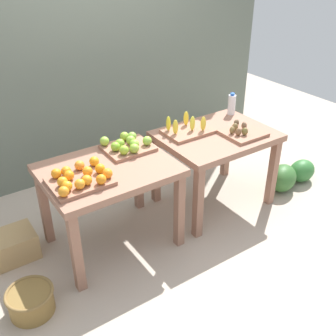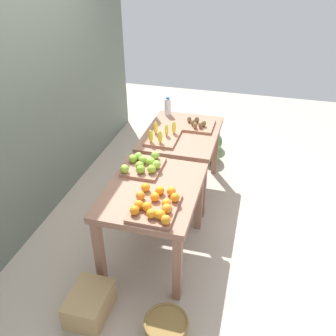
{
  "view_description": "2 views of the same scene",
  "coord_description": "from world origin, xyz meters",
  "px_view_note": "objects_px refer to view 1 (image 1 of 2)",
  "views": [
    {
      "loc": [
        -1.7,
        -2.53,
        2.34
      ],
      "look_at": [
        0.02,
        0.0,
        0.56
      ],
      "focal_mm": 42.7,
      "sensor_mm": 36.0,
      "label": 1
    },
    {
      "loc": [
        -2.99,
        -0.79,
        2.58
      ],
      "look_at": [
        0.06,
        0.03,
        0.58
      ],
      "focal_mm": 38.55,
      "sensor_mm": 36.0,
      "label": 2
    }
  ],
  "objects_px": {
    "orange_bin": "(80,178)",
    "watermelon_pile": "(290,175)",
    "display_table_left": "(109,179)",
    "banana_crate": "(187,129)",
    "wicker_basket": "(31,301)",
    "kiwi_bin": "(242,132)",
    "apple_bin": "(127,145)",
    "water_bottle": "(232,104)",
    "display_table_right": "(216,144)",
    "cardboard_produce_box": "(11,246)"
  },
  "relations": [
    {
      "from": "apple_bin",
      "to": "wicker_basket",
      "type": "bearing_deg",
      "value": -154.88
    },
    {
      "from": "kiwi_bin",
      "to": "orange_bin",
      "type": "bearing_deg",
      "value": 178.07
    },
    {
      "from": "banana_crate",
      "to": "display_table_right",
      "type": "bearing_deg",
      "value": -35.97
    },
    {
      "from": "orange_bin",
      "to": "kiwi_bin",
      "type": "xyz_separation_m",
      "value": [
        1.57,
        -0.05,
        -0.02
      ]
    },
    {
      "from": "apple_bin",
      "to": "cardboard_produce_box",
      "type": "distance_m",
      "value": 1.28
    },
    {
      "from": "banana_crate",
      "to": "kiwi_bin",
      "type": "bearing_deg",
      "value": -39.25
    },
    {
      "from": "banana_crate",
      "to": "wicker_basket",
      "type": "xyz_separation_m",
      "value": [
        -1.74,
        -0.51,
        -0.7
      ]
    },
    {
      "from": "orange_bin",
      "to": "display_table_left",
      "type": "bearing_deg",
      "value": 21.11
    },
    {
      "from": "display_table_left",
      "to": "kiwi_bin",
      "type": "height_order",
      "value": "kiwi_bin"
    },
    {
      "from": "display_table_left",
      "to": "wicker_basket",
      "type": "bearing_deg",
      "value": -157.35
    },
    {
      "from": "orange_bin",
      "to": "water_bottle",
      "type": "height_order",
      "value": "water_bottle"
    },
    {
      "from": "display_table_left",
      "to": "apple_bin",
      "type": "bearing_deg",
      "value": 32.11
    },
    {
      "from": "kiwi_bin",
      "to": "water_bottle",
      "type": "xyz_separation_m",
      "value": [
        0.26,
        0.44,
        0.08
      ]
    },
    {
      "from": "display_table_left",
      "to": "watermelon_pile",
      "type": "height_order",
      "value": "display_table_left"
    },
    {
      "from": "apple_bin",
      "to": "banana_crate",
      "type": "distance_m",
      "value": 0.63
    },
    {
      "from": "display_table_right",
      "to": "orange_bin",
      "type": "xyz_separation_m",
      "value": [
        -1.4,
        -0.11,
        0.16
      ]
    },
    {
      "from": "kiwi_bin",
      "to": "wicker_basket",
      "type": "xyz_separation_m",
      "value": [
        -2.13,
        -0.19,
        -0.69
      ]
    },
    {
      "from": "water_bottle",
      "to": "watermelon_pile",
      "type": "relative_size",
      "value": 0.31
    },
    {
      "from": "water_bottle",
      "to": "cardboard_produce_box",
      "type": "xyz_separation_m",
      "value": [
        -2.34,
        0.02,
        -0.75
      ]
    },
    {
      "from": "cardboard_produce_box",
      "to": "kiwi_bin",
      "type": "bearing_deg",
      "value": -12.42
    },
    {
      "from": "display_table_left",
      "to": "wicker_basket",
      "type": "relative_size",
      "value": 3.06
    },
    {
      "from": "wicker_basket",
      "to": "kiwi_bin",
      "type": "bearing_deg",
      "value": 5.11
    },
    {
      "from": "orange_bin",
      "to": "watermelon_pile",
      "type": "distance_m",
      "value": 2.37
    },
    {
      "from": "watermelon_pile",
      "to": "wicker_basket",
      "type": "bearing_deg",
      "value": -177.81
    },
    {
      "from": "water_bottle",
      "to": "wicker_basket",
      "type": "distance_m",
      "value": 2.58
    },
    {
      "from": "banana_crate",
      "to": "orange_bin",
      "type": "bearing_deg",
      "value": -167.22
    },
    {
      "from": "cardboard_produce_box",
      "to": "display_table_left",
      "type": "bearing_deg",
      "value": -20.67
    },
    {
      "from": "water_bottle",
      "to": "cardboard_produce_box",
      "type": "relative_size",
      "value": 0.56
    },
    {
      "from": "display_table_right",
      "to": "water_bottle",
      "type": "xyz_separation_m",
      "value": [
        0.43,
        0.28,
        0.22
      ]
    },
    {
      "from": "banana_crate",
      "to": "wicker_basket",
      "type": "relative_size",
      "value": 1.29
    },
    {
      "from": "orange_bin",
      "to": "wicker_basket",
      "type": "distance_m",
      "value": 0.93
    },
    {
      "from": "orange_bin",
      "to": "watermelon_pile",
      "type": "xyz_separation_m",
      "value": [
        2.27,
        -0.13,
        -0.67
      ]
    },
    {
      "from": "display_table_right",
      "to": "wicker_basket",
      "type": "height_order",
      "value": "display_table_right"
    },
    {
      "from": "display_table_left",
      "to": "orange_bin",
      "type": "bearing_deg",
      "value": -158.89
    },
    {
      "from": "display_table_left",
      "to": "water_bottle",
      "type": "distance_m",
      "value": 1.59
    },
    {
      "from": "kiwi_bin",
      "to": "watermelon_pile",
      "type": "height_order",
      "value": "kiwi_bin"
    },
    {
      "from": "display_table_right",
      "to": "watermelon_pile",
      "type": "bearing_deg",
      "value": -15.42
    },
    {
      "from": "apple_bin",
      "to": "display_table_right",
      "type": "bearing_deg",
      "value": -11.48
    },
    {
      "from": "kiwi_bin",
      "to": "apple_bin",
      "type": "bearing_deg",
      "value": 161.95
    },
    {
      "from": "watermelon_pile",
      "to": "wicker_basket",
      "type": "distance_m",
      "value": 2.84
    },
    {
      "from": "kiwi_bin",
      "to": "cardboard_produce_box",
      "type": "xyz_separation_m",
      "value": [
        -2.09,
        0.46,
        -0.67
      ]
    },
    {
      "from": "watermelon_pile",
      "to": "wicker_basket",
      "type": "height_order",
      "value": "watermelon_pile"
    },
    {
      "from": "display_table_right",
      "to": "water_bottle",
      "type": "distance_m",
      "value": 0.55
    },
    {
      "from": "display_table_left",
      "to": "water_bottle",
      "type": "height_order",
      "value": "water_bottle"
    },
    {
      "from": "apple_bin",
      "to": "orange_bin",
      "type": "bearing_deg",
      "value": -153.15
    },
    {
      "from": "apple_bin",
      "to": "kiwi_bin",
      "type": "xyz_separation_m",
      "value": [
        1.02,
        -0.33,
        -0.02
      ]
    },
    {
      "from": "kiwi_bin",
      "to": "wicker_basket",
      "type": "height_order",
      "value": "kiwi_bin"
    },
    {
      "from": "kiwi_bin",
      "to": "water_bottle",
      "type": "bearing_deg",
      "value": 59.46
    },
    {
      "from": "wicker_basket",
      "to": "watermelon_pile",
      "type": "bearing_deg",
      "value": 2.19
    },
    {
      "from": "orange_bin",
      "to": "banana_crate",
      "type": "distance_m",
      "value": 1.21
    }
  ]
}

